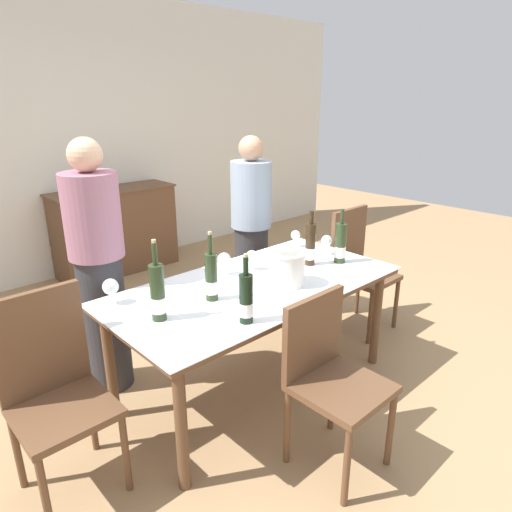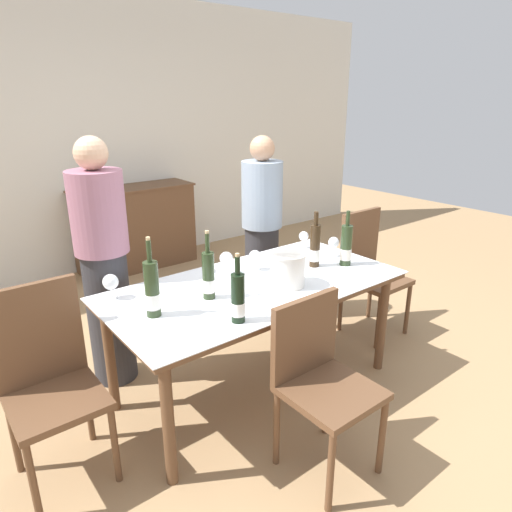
% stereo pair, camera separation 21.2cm
% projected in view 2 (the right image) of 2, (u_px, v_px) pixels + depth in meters
% --- Properties ---
extents(ground_plane, '(12.00, 12.00, 0.00)m').
position_uv_depth(ground_plane, '(256.00, 386.00, 3.01)').
color(ground_plane, '#A37F56').
extents(back_wall, '(8.00, 0.10, 2.80)m').
position_uv_depth(back_wall, '(82.00, 138.00, 4.67)').
color(back_wall, silver).
rests_on(back_wall, ground_plane).
extents(sideboard_cabinet, '(1.28, 0.46, 0.90)m').
position_uv_depth(sideboard_cabinet, '(136.00, 227.00, 4.99)').
color(sideboard_cabinet, brown).
rests_on(sideboard_cabinet, ground_plane).
extents(dining_table, '(1.81, 0.91, 0.73)m').
position_uv_depth(dining_table, '(256.00, 294.00, 2.79)').
color(dining_table, brown).
rests_on(dining_table, ground_plane).
extents(ice_bucket, '(0.22, 0.22, 0.20)m').
position_uv_depth(ice_bucket, '(288.00, 269.00, 2.71)').
color(ice_bucket, white).
rests_on(ice_bucket, dining_table).
extents(wine_bottle_0, '(0.07, 0.07, 0.37)m').
position_uv_depth(wine_bottle_0, '(315.00, 247.00, 3.01)').
color(wine_bottle_0, '#332314').
rests_on(wine_bottle_0, dining_table).
extents(wine_bottle_1, '(0.08, 0.08, 0.37)m').
position_uv_depth(wine_bottle_1, '(346.00, 246.00, 3.04)').
color(wine_bottle_1, '#28381E').
rests_on(wine_bottle_1, dining_table).
extents(wine_bottle_2, '(0.07, 0.07, 0.40)m').
position_uv_depth(wine_bottle_2, '(209.00, 276.00, 2.53)').
color(wine_bottle_2, '#28381E').
rests_on(wine_bottle_2, dining_table).
extents(wine_bottle_3, '(0.07, 0.07, 0.36)m').
position_uv_depth(wine_bottle_3, '(238.00, 299.00, 2.27)').
color(wine_bottle_3, black).
rests_on(wine_bottle_3, dining_table).
extents(wine_bottle_4, '(0.08, 0.08, 0.43)m').
position_uv_depth(wine_bottle_4, '(152.00, 291.00, 2.32)').
color(wine_bottle_4, '#28381E').
rests_on(wine_bottle_4, dining_table).
extents(wine_glass_0, '(0.09, 0.09, 0.15)m').
position_uv_depth(wine_glass_0, '(226.00, 259.00, 2.89)').
color(wine_glass_0, white).
rests_on(wine_glass_0, dining_table).
extents(wine_glass_1, '(0.08, 0.08, 0.15)m').
position_uv_depth(wine_glass_1, '(334.00, 243.00, 3.20)').
color(wine_glass_1, white).
rests_on(wine_glass_1, dining_table).
extents(wine_glass_2, '(0.07, 0.07, 0.13)m').
position_uv_depth(wine_glass_2, '(304.00, 237.00, 3.39)').
color(wine_glass_2, white).
rests_on(wine_glass_2, dining_table).
extents(wine_glass_3, '(0.09, 0.09, 0.15)m').
position_uv_depth(wine_glass_3, '(111.00, 282.00, 2.53)').
color(wine_glass_3, white).
rests_on(wine_glass_3, dining_table).
extents(wine_glass_4, '(0.08, 0.08, 0.13)m').
position_uv_depth(wine_glass_4, '(255.00, 257.00, 2.96)').
color(wine_glass_4, white).
rests_on(wine_glass_4, dining_table).
extents(chair_left_end, '(0.42, 0.42, 0.98)m').
position_uv_depth(chair_left_end, '(48.00, 373.00, 2.19)').
color(chair_left_end, brown).
rests_on(chair_left_end, ground_plane).
extents(chair_right_end, '(0.42, 0.42, 0.97)m').
position_uv_depth(chair_right_end, '(368.00, 265.00, 3.60)').
color(chair_right_end, brown).
rests_on(chair_right_end, ground_plane).
extents(chair_near_front, '(0.42, 0.42, 0.89)m').
position_uv_depth(chair_near_front, '(319.00, 373.00, 2.24)').
color(chair_near_front, brown).
rests_on(chair_near_front, ground_plane).
extents(person_host, '(0.33, 0.33, 1.60)m').
position_uv_depth(person_host, '(104.00, 267.00, 2.86)').
color(person_host, '#2D2D33').
rests_on(person_host, ground_plane).
extents(person_guest_left, '(0.33, 0.33, 1.53)m').
position_uv_depth(person_guest_left, '(262.00, 231.00, 3.75)').
color(person_guest_left, '#2D2D33').
rests_on(person_guest_left, ground_plane).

